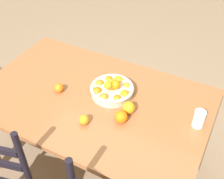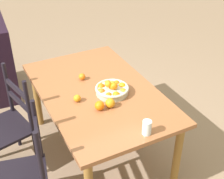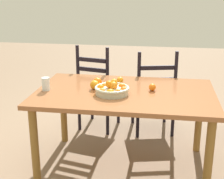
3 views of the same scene
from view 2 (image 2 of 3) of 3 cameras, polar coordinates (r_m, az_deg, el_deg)
ground_plane at (r=3.30m, az=-2.22°, el=-10.72°), size 12.00×12.00×0.00m
dining_table at (r=2.89m, az=-2.49°, el=-1.53°), size 1.54×0.96×0.73m
chair_near_window at (r=3.04m, az=-18.13°, el=-6.33°), size 0.53×0.53×0.95m
chair_by_cabinet at (r=2.56m, az=-15.01°, el=-14.31°), size 0.48×0.48×0.98m
fruit_bowl at (r=2.78m, az=-0.01°, el=0.04°), size 0.29×0.29×0.12m
orange_loose_0 at (r=2.99m, az=-5.34°, el=2.28°), size 0.06×0.06×0.06m
orange_loose_1 at (r=2.59m, az=-2.22°, el=-2.88°), size 0.08×0.08×0.08m
orange_loose_2 at (r=2.62m, az=-0.34°, el=-2.41°), size 0.08×0.08×0.08m
orange_loose_3 at (r=2.70m, az=-6.19°, el=-1.56°), size 0.06×0.06×0.06m
drinking_glass at (r=2.36m, az=6.20°, el=-6.72°), size 0.07×0.07×0.11m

